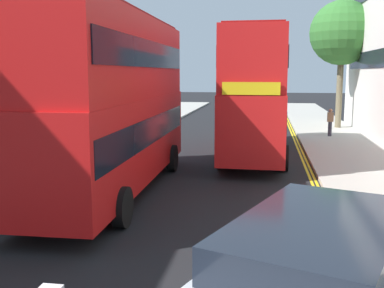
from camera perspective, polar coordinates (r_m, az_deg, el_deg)
sidewalk_right at (r=18.65m, az=21.16°, el=-3.38°), size 4.00×80.00×0.14m
sidewalk_left at (r=20.37m, az=-17.48°, el=-2.19°), size 4.00×80.00×0.14m
kerb_line_outer at (r=16.40m, az=15.36°, el=-4.95°), size 0.10×56.00×0.01m
kerb_line_inner at (r=16.38m, az=14.80°, el=-4.94°), size 0.10×56.00×0.01m
double_decker_bus_away at (r=14.73m, az=-9.79°, el=5.62°), size 2.92×10.84×5.64m
double_decker_bus_oncoming at (r=21.39m, az=8.13°, el=6.62°), size 2.97×10.86×5.64m
pedestrian_far at (r=28.11m, az=16.82°, el=2.67°), size 0.34×0.22×1.62m
street_tree_mid at (r=32.78m, az=18.19°, el=12.95°), size 4.27×4.27×8.46m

